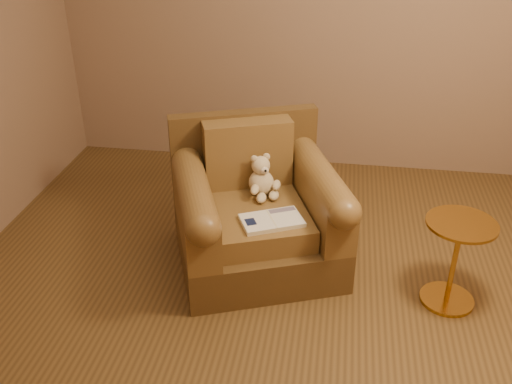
# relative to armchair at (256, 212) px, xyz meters

# --- Properties ---
(floor) EXTENTS (4.00, 4.00, 0.00)m
(floor) POSITION_rel_armchair_xyz_m (0.22, -0.54, -0.33)
(floor) COLOR brown
(floor) RESTS_ON ground
(armchair) EXTENTS (1.21, 1.18, 0.85)m
(armchair) POSITION_rel_armchair_xyz_m (0.00, 0.00, 0.00)
(armchair) COLOR brown
(armchair) RESTS_ON floor
(teddy_bear) EXTENTS (0.20, 0.23, 0.27)m
(teddy_bear) POSITION_rel_armchair_xyz_m (0.03, 0.09, 0.18)
(teddy_bear) COLOR beige
(teddy_bear) RESTS_ON armchair
(guidebook) EXTENTS (0.40, 0.34, 0.03)m
(guidebook) POSITION_rel_armchair_xyz_m (0.13, -0.23, 0.09)
(guidebook) COLOR beige
(guidebook) RESTS_ON armchair
(side_table) EXTENTS (0.38, 0.38, 0.53)m
(side_table) POSITION_rel_armchair_xyz_m (1.15, -0.27, -0.04)
(side_table) COLOR #BB8933
(side_table) RESTS_ON floor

